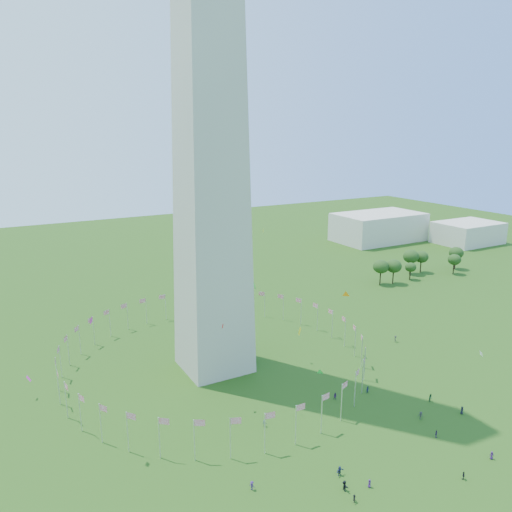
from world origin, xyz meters
The scene contains 8 objects.
ground centered at (0.00, 0.00, 0.00)m, with size 600.00×600.00×0.00m, color #1D410F.
washington_monument centered at (0.00, 50.00, 84.50)m, with size 16.80×16.80×169.00m, color #B8B4A4, non-canonical shape.
flag_ring centered at (0.00, 50.00, 4.50)m, with size 80.24×80.24×9.00m.
gov_building_east_a centered at (150.00, 150.00, 8.00)m, with size 50.00×30.00×16.00m, color beige.
gov_building_east_b centered at (190.00, 120.00, 6.00)m, with size 35.00×25.00×12.00m, color beige.
crowd centered at (13.23, 0.71, 0.90)m, with size 95.19×65.74×2.02m.
kites_aloft centered at (6.15, 24.63, 20.16)m, with size 106.87×77.53×36.54m.
tree_line_east centered at (113.88, 85.62, 4.98)m, with size 53.73×15.78×10.84m.
Camera 1 is at (-50.78, -64.72, 63.00)m, focal length 35.00 mm.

